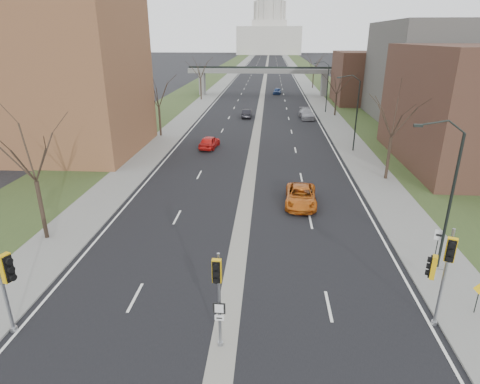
# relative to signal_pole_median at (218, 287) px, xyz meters

# --- Properties ---
(ground) EXTENTS (700.00, 700.00, 0.00)m
(ground) POSITION_rel_signal_pole_median_xyz_m (0.15, 1.37, -3.23)
(ground) COLOR black
(ground) RESTS_ON ground
(road_surface) EXTENTS (20.00, 600.00, 0.01)m
(road_surface) POSITION_rel_signal_pole_median_xyz_m (0.15, 151.37, -3.23)
(road_surface) COLOR black
(road_surface) RESTS_ON ground
(median_strip) EXTENTS (1.20, 600.00, 0.02)m
(median_strip) POSITION_rel_signal_pole_median_xyz_m (0.15, 151.37, -3.23)
(median_strip) COLOR gray
(median_strip) RESTS_ON ground
(sidewalk_right) EXTENTS (4.00, 600.00, 0.12)m
(sidewalk_right) POSITION_rel_signal_pole_median_xyz_m (12.15, 151.37, -3.17)
(sidewalk_right) COLOR gray
(sidewalk_right) RESTS_ON ground
(sidewalk_left) EXTENTS (4.00, 600.00, 0.12)m
(sidewalk_left) POSITION_rel_signal_pole_median_xyz_m (-11.85, 151.37, -3.17)
(sidewalk_left) COLOR gray
(sidewalk_left) RESTS_ON ground
(grass_verge_right) EXTENTS (8.00, 600.00, 0.10)m
(grass_verge_right) POSITION_rel_signal_pole_median_xyz_m (18.15, 151.37, -3.18)
(grass_verge_right) COLOR #2B3C1B
(grass_verge_right) RESTS_ON ground
(grass_verge_left) EXTENTS (8.00, 600.00, 0.10)m
(grass_verge_left) POSITION_rel_signal_pole_median_xyz_m (-17.85, 151.37, -3.18)
(grass_verge_left) COLOR #2B3C1B
(grass_verge_left) RESTS_ON ground
(apartment_building) EXTENTS (25.00, 16.00, 22.00)m
(apartment_building) POSITION_rel_signal_pole_median_xyz_m (-25.85, 31.37, 7.77)
(apartment_building) COLOR brown
(apartment_building) RESTS_ON ground
(commercial_block_mid) EXTENTS (18.00, 22.00, 15.00)m
(commercial_block_mid) POSITION_rel_signal_pole_median_xyz_m (28.15, 53.37, 4.27)
(commercial_block_mid) COLOR #54524C
(commercial_block_mid) RESTS_ON ground
(commercial_block_far) EXTENTS (14.00, 14.00, 10.00)m
(commercial_block_far) POSITION_rel_signal_pole_median_xyz_m (22.15, 71.37, 1.77)
(commercial_block_far) COLOR #472B21
(commercial_block_far) RESTS_ON ground
(pedestrian_bridge) EXTENTS (34.00, 3.00, 6.45)m
(pedestrian_bridge) POSITION_rel_signal_pole_median_xyz_m (0.15, 81.37, 1.61)
(pedestrian_bridge) COLOR slate
(pedestrian_bridge) RESTS_ON ground
(capitol) EXTENTS (48.00, 42.00, 55.75)m
(capitol) POSITION_rel_signal_pole_median_xyz_m (0.15, 321.37, 15.36)
(capitol) COLOR beige
(capitol) RESTS_ON ground
(streetlight_near) EXTENTS (2.61, 0.20, 8.70)m
(streetlight_near) POSITION_rel_signal_pole_median_xyz_m (11.14, 7.37, 3.72)
(streetlight_near) COLOR black
(streetlight_near) RESTS_ON sidewalk_right
(streetlight_mid) EXTENTS (2.61, 0.20, 8.70)m
(streetlight_mid) POSITION_rel_signal_pole_median_xyz_m (11.14, 33.37, 3.72)
(streetlight_mid) COLOR black
(streetlight_mid) RESTS_ON sidewalk_right
(streetlight_far) EXTENTS (2.61, 0.20, 8.70)m
(streetlight_far) POSITION_rel_signal_pole_median_xyz_m (11.14, 59.37, 3.72)
(streetlight_far) COLOR black
(streetlight_far) RESTS_ON sidewalk_right
(tree_left_a) EXTENTS (7.20, 7.20, 9.40)m
(tree_left_a) POSITION_rel_signal_pole_median_xyz_m (-12.85, 9.37, 3.40)
(tree_left_a) COLOR #382B21
(tree_left_a) RESTS_ON sidewalk_left
(tree_left_b) EXTENTS (6.75, 6.75, 8.81)m
(tree_left_b) POSITION_rel_signal_pole_median_xyz_m (-12.85, 39.37, 2.99)
(tree_left_b) COLOR #382B21
(tree_left_b) RESTS_ON sidewalk_left
(tree_left_c) EXTENTS (7.65, 7.65, 9.99)m
(tree_left_c) POSITION_rel_signal_pole_median_xyz_m (-12.85, 73.37, 3.81)
(tree_left_c) COLOR #382B21
(tree_left_c) RESTS_ON sidewalk_left
(tree_right_a) EXTENTS (7.20, 7.20, 9.40)m
(tree_right_a) POSITION_rel_signal_pole_median_xyz_m (13.15, 23.37, 3.40)
(tree_right_a) COLOR #382B21
(tree_right_a) RESTS_ON sidewalk_right
(tree_right_b) EXTENTS (6.30, 6.30, 8.22)m
(tree_right_b) POSITION_rel_signal_pole_median_xyz_m (13.15, 56.37, 2.59)
(tree_right_b) COLOR #382B21
(tree_right_b) RESTS_ON sidewalk_right
(tree_right_c) EXTENTS (7.65, 7.65, 9.99)m
(tree_right_c) POSITION_rel_signal_pole_median_xyz_m (13.15, 96.37, 3.81)
(tree_right_c) COLOR #382B21
(tree_right_c) RESTS_ON sidewalk_right
(signal_pole_median) EXTENTS (0.54, 0.76, 4.64)m
(signal_pole_median) POSITION_rel_signal_pole_median_xyz_m (0.00, 0.00, 0.00)
(signal_pole_median) COLOR gray
(signal_pole_median) RESTS_ON ground
(signal_pole_right) EXTENTS (0.84, 1.15, 5.05)m
(signal_pole_right) POSITION_rel_signal_pole_median_xyz_m (9.71, 2.26, 0.07)
(signal_pole_right) COLOR gray
(signal_pole_right) RESTS_ON ground
(speed_limit_sign) EXTENTS (0.47, 0.21, 2.31)m
(speed_limit_sign) POSITION_rel_signal_pole_median_xyz_m (11.82, 7.62, -1.53)
(speed_limit_sign) COLOR black
(speed_limit_sign) RESTS_ON sidewalk_right
(warning_sign) EXTENTS (0.69, 0.05, 1.75)m
(warning_sign) POSITION_rel_signal_pole_median_xyz_m (12.18, 3.26, -1.98)
(warning_sign) COLOR black
(warning_sign) RESTS_ON sidewalk_right
(car_left_near) EXTENTS (2.36, 4.68, 1.53)m
(car_left_near) POSITION_rel_signal_pole_median_xyz_m (-5.30, 33.66, -2.47)
(car_left_near) COLOR red
(car_left_near) RESTS_ON ground
(car_left_far) EXTENTS (1.57, 4.30, 1.41)m
(car_left_far) POSITION_rel_signal_pole_median_xyz_m (-1.85, 53.92, -2.53)
(car_left_far) COLOR black
(car_left_far) RESTS_ON ground
(car_right_near) EXTENTS (2.74, 5.42, 1.47)m
(car_right_near) POSITION_rel_signal_pole_median_xyz_m (4.62, 16.58, -2.50)
(car_right_near) COLOR #C15B14
(car_right_near) RESTS_ON ground
(car_right_mid) EXTENTS (2.58, 5.57, 1.58)m
(car_right_mid) POSITION_rel_signal_pole_median_xyz_m (8.10, 53.63, -2.45)
(car_right_mid) COLOR gray
(car_right_mid) RESTS_ON ground
(car_right_far) EXTENTS (2.18, 4.37, 1.43)m
(car_right_far) POSITION_rel_signal_pole_median_xyz_m (3.62, 83.89, -2.52)
(car_right_far) COLOR navy
(car_right_far) RESTS_ON ground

